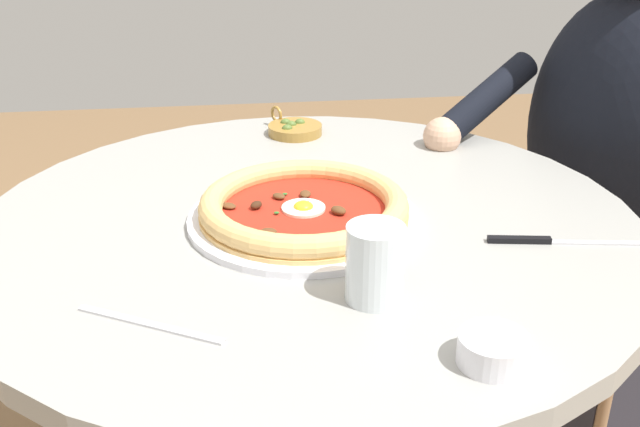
{
  "coord_description": "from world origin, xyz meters",
  "views": [
    {
      "loc": [
        -0.1,
        -0.97,
        1.17
      ],
      "look_at": [
        0.02,
        -0.01,
        0.72
      ],
      "focal_mm": 41.34,
      "sensor_mm": 36.0,
      "label": 1
    }
  ],
  "objects_px": {
    "dining_table": "(308,287)",
    "water_glass": "(375,268)",
    "fork_utensil": "(149,324)",
    "pizza_on_plate": "(304,209)",
    "diner_person": "(593,231)",
    "steak_knife": "(543,241)",
    "cafe_chair_diner": "(637,218)",
    "olive_pan": "(294,129)",
    "ramekin_capers": "(493,349)"
  },
  "relations": [
    {
      "from": "fork_utensil",
      "to": "cafe_chair_diner",
      "type": "bearing_deg",
      "value": 32.44
    },
    {
      "from": "pizza_on_plate",
      "to": "olive_pan",
      "type": "relative_size",
      "value": 2.83
    },
    {
      "from": "olive_pan",
      "to": "diner_person",
      "type": "xyz_separation_m",
      "value": [
        0.59,
        -0.09,
        -0.21
      ]
    },
    {
      "from": "water_glass",
      "to": "olive_pan",
      "type": "xyz_separation_m",
      "value": [
        -0.04,
        0.61,
        -0.03
      ]
    },
    {
      "from": "dining_table",
      "to": "steak_knife",
      "type": "relative_size",
      "value": 4.55
    },
    {
      "from": "dining_table",
      "to": "water_glass",
      "type": "height_order",
      "value": "water_glass"
    },
    {
      "from": "ramekin_capers",
      "to": "fork_utensil",
      "type": "height_order",
      "value": "ramekin_capers"
    },
    {
      "from": "water_glass",
      "to": "cafe_chair_diner",
      "type": "relative_size",
      "value": 0.11
    },
    {
      "from": "dining_table",
      "to": "water_glass",
      "type": "distance_m",
      "value": 0.29
    },
    {
      "from": "water_glass",
      "to": "diner_person",
      "type": "height_order",
      "value": "diner_person"
    },
    {
      "from": "fork_utensil",
      "to": "cafe_chair_diner",
      "type": "height_order",
      "value": "cafe_chair_diner"
    },
    {
      "from": "steak_knife",
      "to": "cafe_chair_diner",
      "type": "relative_size",
      "value": 0.26
    },
    {
      "from": "dining_table",
      "to": "pizza_on_plate",
      "type": "bearing_deg",
      "value": -111.7
    },
    {
      "from": "fork_utensil",
      "to": "ramekin_capers",
      "type": "bearing_deg",
      "value": -17.77
    },
    {
      "from": "fork_utensil",
      "to": "cafe_chair_diner",
      "type": "distance_m",
      "value": 1.14
    },
    {
      "from": "water_glass",
      "to": "diner_person",
      "type": "distance_m",
      "value": 0.8
    },
    {
      "from": "pizza_on_plate",
      "to": "cafe_chair_diner",
      "type": "relative_size",
      "value": 0.4
    },
    {
      "from": "dining_table",
      "to": "diner_person",
      "type": "height_order",
      "value": "diner_person"
    },
    {
      "from": "water_glass",
      "to": "steak_knife",
      "type": "distance_m",
      "value": 0.28
    },
    {
      "from": "dining_table",
      "to": "cafe_chair_diner",
      "type": "bearing_deg",
      "value": 24.6
    },
    {
      "from": "diner_person",
      "to": "cafe_chair_diner",
      "type": "distance_m",
      "value": 0.14
    },
    {
      "from": "pizza_on_plate",
      "to": "ramekin_capers",
      "type": "distance_m",
      "value": 0.39
    },
    {
      "from": "steak_knife",
      "to": "diner_person",
      "type": "bearing_deg",
      "value": 53.41
    },
    {
      "from": "pizza_on_plate",
      "to": "diner_person",
      "type": "bearing_deg",
      "value": 25.8
    },
    {
      "from": "water_glass",
      "to": "fork_utensil",
      "type": "relative_size",
      "value": 0.56
    },
    {
      "from": "dining_table",
      "to": "pizza_on_plate",
      "type": "distance_m",
      "value": 0.14
    },
    {
      "from": "diner_person",
      "to": "cafe_chair_diner",
      "type": "height_order",
      "value": "diner_person"
    },
    {
      "from": "pizza_on_plate",
      "to": "water_glass",
      "type": "distance_m",
      "value": 0.23
    },
    {
      "from": "steak_knife",
      "to": "cafe_chair_diner",
      "type": "xyz_separation_m",
      "value": [
        0.43,
        0.46,
        -0.21
      ]
    },
    {
      "from": "cafe_chair_diner",
      "to": "water_glass",
      "type": "bearing_deg",
      "value": -139.99
    },
    {
      "from": "pizza_on_plate",
      "to": "diner_person",
      "type": "height_order",
      "value": "diner_person"
    },
    {
      "from": "dining_table",
      "to": "fork_utensil",
      "type": "xyz_separation_m",
      "value": [
        -0.21,
        -0.26,
        0.12
      ]
    },
    {
      "from": "olive_pan",
      "to": "diner_person",
      "type": "height_order",
      "value": "diner_person"
    },
    {
      "from": "steak_knife",
      "to": "olive_pan",
      "type": "bearing_deg",
      "value": 120.59
    },
    {
      "from": "dining_table",
      "to": "olive_pan",
      "type": "xyz_separation_m",
      "value": [
        0.02,
        0.37,
        0.13
      ]
    },
    {
      "from": "diner_person",
      "to": "cafe_chair_diner",
      "type": "relative_size",
      "value": 1.39
    },
    {
      "from": "olive_pan",
      "to": "cafe_chair_diner",
      "type": "height_order",
      "value": "cafe_chair_diner"
    },
    {
      "from": "olive_pan",
      "to": "fork_utensil",
      "type": "bearing_deg",
      "value": -109.19
    },
    {
      "from": "steak_knife",
      "to": "cafe_chair_diner",
      "type": "bearing_deg",
      "value": 47.2
    },
    {
      "from": "cafe_chair_diner",
      "to": "diner_person",
      "type": "bearing_deg",
      "value": -156.1
    },
    {
      "from": "dining_table",
      "to": "olive_pan",
      "type": "height_order",
      "value": "olive_pan"
    },
    {
      "from": "steak_knife",
      "to": "cafe_chair_diner",
      "type": "height_order",
      "value": "cafe_chair_diner"
    },
    {
      "from": "steak_knife",
      "to": "fork_utensil",
      "type": "xyz_separation_m",
      "value": [
        -0.52,
        -0.14,
        -0.0
      ]
    },
    {
      "from": "pizza_on_plate",
      "to": "dining_table",
      "type": "bearing_deg",
      "value": 68.3
    },
    {
      "from": "water_glass",
      "to": "ramekin_capers",
      "type": "bearing_deg",
      "value": -55.38
    },
    {
      "from": "pizza_on_plate",
      "to": "olive_pan",
      "type": "xyz_separation_m",
      "value": [
        0.02,
        0.39,
        -0.01
      ]
    },
    {
      "from": "olive_pan",
      "to": "dining_table",
      "type": "bearing_deg",
      "value": -92.31
    },
    {
      "from": "cafe_chair_diner",
      "to": "fork_utensil",
      "type": "bearing_deg",
      "value": -147.56
    },
    {
      "from": "steak_knife",
      "to": "olive_pan",
      "type": "distance_m",
      "value": 0.58
    },
    {
      "from": "water_glass",
      "to": "ramekin_capers",
      "type": "distance_m",
      "value": 0.17
    }
  ]
}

